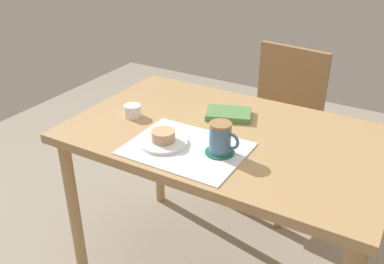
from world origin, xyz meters
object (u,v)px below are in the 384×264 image
(wooden_chair, at_px, (278,120))
(small_book, at_px, (229,114))
(pastry, at_px, (163,136))
(sugar_bowl, at_px, (132,111))
(coffee_mug, at_px, (221,138))
(pastry_plate, at_px, (163,142))
(dining_table, at_px, (227,151))

(wooden_chair, relative_size, small_book, 4.71)
(pastry, xyz_separation_m, sugar_bowl, (-0.24, 0.13, -0.01))
(coffee_mug, bearing_deg, small_book, 110.39)
(pastry_plate, height_order, coffee_mug, coffee_mug)
(dining_table, height_order, pastry, pastry)
(dining_table, bearing_deg, coffee_mug, -72.62)
(coffee_mug, xyz_separation_m, small_book, (-0.11, 0.29, -0.05))
(coffee_mug, bearing_deg, dining_table, 107.38)
(pastry, xyz_separation_m, coffee_mug, (0.21, 0.04, 0.03))
(small_book, bearing_deg, pastry, -127.59)
(pastry_plate, height_order, pastry, pastry)
(pastry, bearing_deg, wooden_chair, 81.86)
(dining_table, distance_m, pastry_plate, 0.27)
(coffee_mug, xyz_separation_m, sugar_bowl, (-0.45, 0.09, -0.04))
(pastry_plate, height_order, small_book, small_book)
(sugar_bowl, bearing_deg, coffee_mug, -11.33)
(wooden_chair, relative_size, sugar_bowl, 12.12)
(pastry_plate, xyz_separation_m, sugar_bowl, (-0.24, 0.13, 0.02))
(coffee_mug, relative_size, small_book, 0.62)
(small_book, bearing_deg, pastry_plate, -127.59)
(dining_table, bearing_deg, small_book, 114.06)
(pastry_plate, xyz_separation_m, coffee_mug, (0.21, 0.04, 0.05))
(wooden_chair, height_order, sugar_bowl, wooden_chair)
(sugar_bowl, distance_m, small_book, 0.39)
(dining_table, relative_size, wooden_chair, 1.43)
(pastry, relative_size, coffee_mug, 0.77)
(wooden_chair, distance_m, sugar_bowl, 0.90)
(pastry, relative_size, sugar_bowl, 1.22)
(dining_table, height_order, coffee_mug, coffee_mug)
(wooden_chair, xyz_separation_m, pastry_plate, (-0.13, -0.90, 0.26))
(pastry, height_order, sugar_bowl, pastry)
(wooden_chair, height_order, pastry, wooden_chair)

